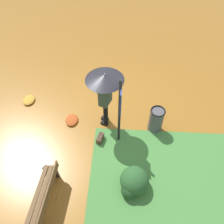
{
  "coord_description": "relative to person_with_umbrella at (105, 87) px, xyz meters",
  "views": [
    {
      "loc": [
        4.29,
        0.41,
        5.59
      ],
      "look_at": [
        0.31,
        0.19,
        0.85
      ],
      "focal_mm": 36.99,
      "sensor_mm": 36.0,
      "label": 1
    }
  ],
  "objects": [
    {
      "name": "info_sign_post",
      "position": [
        0.55,
        0.4,
        -0.11
      ],
      "size": [
        0.44,
        0.07,
        2.3
      ],
      "color": "black",
      "rests_on": "ground_plane"
    },
    {
      "name": "handbag",
      "position": [
        0.63,
        -0.12,
        -1.42
      ],
      "size": [
        0.33,
        0.21,
        0.37
      ],
      "color": "#4C3323",
      "rests_on": "ground_plane"
    },
    {
      "name": "park_bench",
      "position": [
        2.39,
        -1.21,
        -1.15
      ],
      "size": [
        1.4,
        0.46,
        0.75
      ],
      "color": "black",
      "rests_on": "ground_plane"
    },
    {
      "name": "leaf_pile_near_person",
      "position": [
        -0.05,
        -1.05,
        -1.5
      ],
      "size": [
        0.47,
        0.37,
        0.1
      ],
      "color": "#B74C1E",
      "rests_on": "ground_plane"
    },
    {
      "name": "ground_plane",
      "position": [
        -0.07,
        0.01,
        -1.55
      ],
      "size": [
        18.0,
        18.0,
        0.0
      ],
      "primitive_type": "plane",
      "color": "#9E6623"
    },
    {
      "name": "leaf_pile_by_bench",
      "position": [
        -0.8,
        -2.61,
        -1.5
      ],
      "size": [
        0.47,
        0.37,
        0.1
      ],
      "color": "gold",
      "rests_on": "ground_plane"
    },
    {
      "name": "grass_verge",
      "position": [
        2.62,
        1.71,
        -1.53
      ],
      "size": [
        4.8,
        4.0,
        0.05
      ],
      "color": "#47843D",
      "rests_on": "ground_plane"
    },
    {
      "name": "trash_bin",
      "position": [
        0.1,
        1.44,
        -1.13
      ],
      "size": [
        0.42,
        0.42,
        0.83
      ],
      "color": "#4C4C51",
      "rests_on": "ground_plane"
    },
    {
      "name": "shrub_cluster",
      "position": [
        1.93,
        0.8,
        -1.26
      ],
      "size": [
        0.77,
        0.7,
        0.63
      ],
      "color": "#285628",
      "rests_on": "ground_plane"
    },
    {
      "name": "person_with_umbrella",
      "position": [
        0.0,
        0.0,
        0.0
      ],
      "size": [
        0.96,
        0.96,
        2.04
      ],
      "color": "black",
      "rests_on": "ground_plane"
    }
  ]
}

